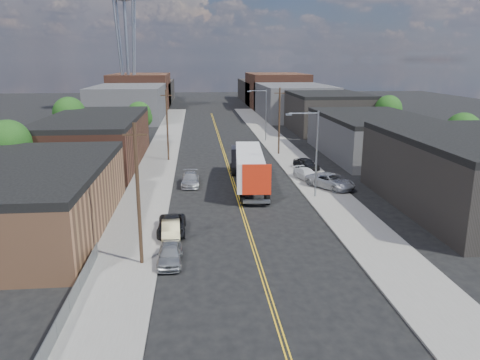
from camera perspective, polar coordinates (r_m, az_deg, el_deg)
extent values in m
plane|color=black|center=(82.15, -2.40, 4.66)|extent=(260.00, 260.00, 0.00)
cube|color=gold|center=(67.44, -1.72, 2.50)|extent=(0.32, 120.00, 0.01)
cube|color=slate|center=(67.50, -9.80, 2.37)|extent=(5.00, 140.00, 0.15)
cube|color=slate|center=(68.67, 6.23, 2.70)|extent=(5.00, 140.00, 0.15)
cube|color=#8B5D40|center=(42.79, -24.02, -2.37)|extent=(12.00, 22.00, 5.00)
cube|color=black|center=(42.13, -24.40, 1.28)|extent=(12.00, 22.00, 0.60)
cube|color=#4B291E|center=(67.20, -17.23, 4.42)|extent=(12.00, 26.00, 6.00)
cube|color=black|center=(66.74, -17.44, 7.20)|extent=(12.00, 26.00, 0.60)
cube|color=black|center=(49.69, 26.58, 0.45)|extent=(14.00, 22.00, 6.50)
cube|color=black|center=(49.04, 27.05, 4.48)|extent=(14.00, 22.00, 0.60)
cube|color=navy|center=(46.38, 19.48, 0.71)|extent=(0.30, 20.00, 0.80)
cube|color=#353537|center=(72.66, 15.87, 5.03)|extent=(14.00, 24.00, 5.50)
cube|color=black|center=(72.25, 16.03, 7.41)|extent=(14.00, 24.00, 0.60)
cube|color=black|center=(97.03, 10.40, 8.03)|extent=(14.00, 22.00, 7.00)
cube|color=black|center=(96.70, 10.51, 10.27)|extent=(14.00, 22.00, 0.60)
cube|color=#353537|center=(117.34, -13.29, 9.20)|extent=(16.00, 30.00, 8.00)
cube|color=#353537|center=(118.76, 6.47, 9.55)|extent=(16.00, 30.00, 8.00)
cube|color=#4B291E|center=(142.01, -11.98, 10.53)|extent=(16.00, 26.00, 10.00)
cube|color=#4B291E|center=(143.19, 4.42, 10.82)|extent=(16.00, 26.00, 10.00)
cube|color=black|center=(161.96, -11.17, 10.48)|extent=(16.00, 40.00, 7.00)
cube|color=black|center=(162.99, 3.21, 10.75)|extent=(16.00, 40.00, 7.00)
cylinder|color=gray|center=(132.06, -13.58, 14.52)|extent=(0.80, 0.80, 30.00)
cylinder|color=gray|center=(130.56, -14.48, 14.47)|extent=(1.94, 1.94, 29.98)
cylinder|color=gray|center=(130.08, -12.90, 14.56)|extent=(1.94, 1.94, 29.98)
cylinder|color=gray|center=(134.05, -14.25, 14.47)|extent=(1.94, 1.94, 29.98)
cylinder|color=gray|center=(133.58, -12.71, 14.56)|extent=(1.94, 1.94, 29.98)
cylinder|color=gray|center=(48.37, 9.32, 2.98)|extent=(0.18, 0.18, 9.00)
cylinder|color=gray|center=(47.36, 7.76, 8.07)|extent=(3.00, 0.12, 0.12)
cube|color=gray|center=(47.05, 5.96, 7.96)|extent=(0.60, 0.25, 0.18)
cylinder|color=gray|center=(82.30, 3.19, 7.83)|extent=(0.18, 0.18, 9.00)
cylinder|color=gray|center=(81.71, 2.17, 10.82)|extent=(3.00, 0.12, 0.12)
cube|color=gray|center=(81.54, 1.11, 10.75)|extent=(0.60, 0.25, 0.18)
cylinder|color=black|center=(32.37, -12.30, -1.96)|extent=(0.26, 0.26, 10.00)
cube|color=black|center=(31.47, -12.71, 5.40)|extent=(1.60, 0.12, 0.12)
cylinder|color=black|center=(66.57, -8.85, 6.55)|extent=(0.26, 0.26, 10.00)
cube|color=black|center=(66.14, -9.00, 10.15)|extent=(1.60, 0.12, 0.12)
cylinder|color=black|center=(70.52, 4.81, 7.10)|extent=(0.26, 0.26, 10.00)
cube|color=black|center=(70.11, 4.88, 10.51)|extent=(1.60, 0.12, 0.12)
cube|color=slate|center=(28.72, -20.10, -14.23)|extent=(0.02, 16.00, 1.20)
cube|color=slate|center=(28.44, -20.21, -13.17)|extent=(0.05, 16.00, 0.05)
cylinder|color=black|center=(55.84, -26.03, 0.73)|extent=(0.36, 0.36, 4.25)
sphere|color=#13380F|center=(55.22, -26.42, 4.15)|extent=(4.76, 4.76, 4.76)
sphere|color=#13380F|center=(55.42, -25.63, 3.38)|extent=(3.74, 3.74, 3.74)
sphere|color=#13380F|center=(55.13, -26.98, 3.45)|extent=(3.40, 3.40, 3.40)
cylinder|color=black|center=(79.26, -19.88, 5.10)|extent=(0.36, 0.36, 4.50)
sphere|color=#13380F|center=(78.81, -20.11, 7.68)|extent=(5.04, 5.04, 5.04)
sphere|color=#13380F|center=(79.05, -19.57, 7.08)|extent=(3.96, 3.96, 3.96)
sphere|color=#13380F|center=(78.62, -20.49, 7.16)|extent=(3.60, 3.60, 3.60)
cylinder|color=black|center=(84.30, -12.08, 5.89)|extent=(0.36, 0.36, 3.75)
sphere|color=#13380F|center=(83.92, -12.19, 7.92)|extent=(4.20, 4.20, 4.20)
sphere|color=#13380F|center=(84.23, -11.73, 7.45)|extent=(3.30, 3.30, 3.30)
sphere|color=#13380F|center=(83.64, -12.55, 7.51)|extent=(3.00, 3.00, 3.00)
cylinder|color=black|center=(67.40, 25.23, 2.84)|extent=(0.36, 0.36, 4.00)
sphere|color=#13380F|center=(66.91, 25.52, 5.53)|extent=(4.48, 4.48, 4.48)
sphere|color=#13380F|center=(67.58, 25.76, 4.89)|extent=(3.52, 3.52, 3.52)
sphere|color=#13380F|center=(66.39, 25.27, 5.00)|extent=(3.20, 3.20, 3.20)
cylinder|color=black|center=(88.57, 17.47, 6.11)|extent=(0.36, 0.36, 4.25)
sphere|color=#13380F|center=(88.18, 17.64, 8.29)|extent=(4.76, 4.76, 4.76)
sphere|color=#13380F|center=(88.77, 17.88, 7.76)|extent=(3.74, 3.74, 3.74)
sphere|color=#13380F|center=(87.68, 17.41, 7.89)|extent=(3.40, 3.40, 3.40)
cube|color=silver|center=(51.14, 1.13, 1.83)|extent=(3.79, 13.04, 3.00)
cube|color=#B6220E|center=(44.94, 2.05, 0.04)|extent=(2.81, 0.34, 3.02)
cube|color=gray|center=(45.53, 2.03, -2.63)|extent=(2.69, 0.81, 0.25)
cube|color=black|center=(59.09, 0.25, 2.44)|extent=(2.94, 3.63, 3.32)
cylinder|color=black|center=(46.88, 1.81, -2.20)|extent=(2.86, 1.29, 1.07)
cylinder|color=black|center=(59.33, 0.25, 1.38)|extent=(2.75, 1.28, 1.07)
imported|color=#989B9D|center=(33.63, -8.55, -8.91)|extent=(1.73, 4.22, 1.43)
imported|color=#9B9165|center=(38.16, -8.42, -6.08)|extent=(1.64, 4.19, 1.36)
imported|color=black|center=(39.23, -8.34, -5.50)|extent=(2.29, 4.90, 1.36)
imported|color=#A4A6A9|center=(53.66, -6.09, 0.09)|extent=(2.06, 4.98, 1.44)
imported|color=silver|center=(52.64, 10.98, -0.12)|extent=(5.44, 6.35, 1.62)
imported|color=silver|center=(56.04, 8.14, 0.72)|extent=(3.01, 4.79, 1.29)
imported|color=black|center=(61.25, 8.09, 1.98)|extent=(3.19, 4.63, 1.47)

